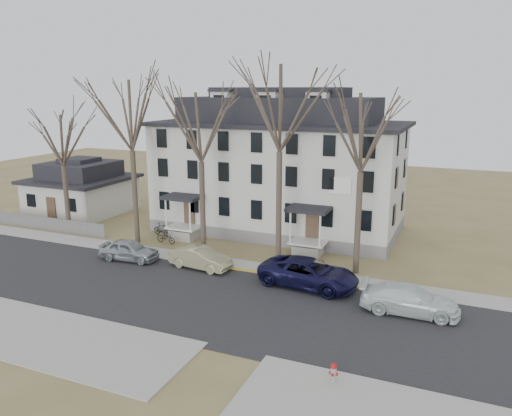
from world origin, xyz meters
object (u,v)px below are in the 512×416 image
at_px(small_house, 82,190).
at_px(fire_hydrant, 333,373).
at_px(boarding_house, 279,168).
at_px(tree_center, 280,102).
at_px(tree_far_left, 130,110).
at_px(car_navy, 309,274).
at_px(car_tan, 201,259).
at_px(tree_mid_left, 200,122).
at_px(bicycle_left, 166,238).
at_px(tree_mid_right, 363,127).
at_px(car_white, 410,300).
at_px(car_silver, 129,251).
at_px(bicycle_right, 162,230).
at_px(tree_bungalow, 61,137).

distance_m(small_house, fire_hydrant, 36.02).
relative_size(boarding_house, tree_center, 1.41).
distance_m(tree_far_left, car_navy, 18.37).
bearing_deg(fire_hydrant, car_tan, 140.15).
distance_m(tree_mid_left, bicycle_left, 9.87).
height_order(tree_mid_right, bicycle_left, tree_mid_right).
height_order(car_tan, fire_hydrant, car_tan).
relative_size(boarding_house, tree_mid_left, 1.63).
xyz_separation_m(tree_far_left, tree_mid_right, (17.50, 0.00, -0.74)).
height_order(tree_far_left, tree_center, tree_center).
bearing_deg(boarding_house, car_white, -46.61).
distance_m(small_house, tree_mid_right, 30.08).
relative_size(tree_mid_left, car_white, 2.43).
bearing_deg(fire_hydrant, car_silver, 151.73).
bearing_deg(bicycle_right, tree_mid_left, -101.54).
bearing_deg(tree_mid_left, car_navy, -20.95).
bearing_deg(boarding_house, bicycle_left, -131.04).
height_order(car_silver, bicycle_right, car_silver).
height_order(tree_far_left, bicycle_right, tree_far_left).
xyz_separation_m(bicycle_left, fire_hydrant, (16.99, -13.65, 0.01)).
xyz_separation_m(tree_far_left, tree_mid_left, (6.00, 0.00, -0.74)).
bearing_deg(boarding_house, car_tan, -96.77).
xyz_separation_m(tree_center, bicycle_right, (-11.09, 2.12, -10.55)).
xyz_separation_m(tree_far_left, car_navy, (15.32, -3.57, -9.49)).
bearing_deg(small_house, tree_mid_left, -20.03).
height_order(boarding_house, small_house, boarding_house).
xyz_separation_m(bicycle_left, bicycle_right, (-1.44, 1.60, 0.08)).
xyz_separation_m(small_house, tree_mid_left, (17.00, -6.20, 7.35)).
relative_size(tree_center, bicycle_right, 8.32).
xyz_separation_m(tree_center, car_white, (9.48, -5.05, -10.32)).
bearing_deg(bicycle_left, tree_bungalow, 98.79).
bearing_deg(car_white, small_house, 68.68).
xyz_separation_m(small_house, tree_far_left, (11.00, -6.20, 8.09)).
distance_m(small_house, car_white, 34.41).
bearing_deg(tree_mid_right, car_white, -51.74).
relative_size(tree_far_left, tree_bungalow, 1.27).
bearing_deg(tree_far_left, tree_center, 0.00).
xyz_separation_m(small_house, bicycle_left, (13.35, -5.68, -1.80)).
bearing_deg(tree_far_left, boarding_house, 42.18).
distance_m(car_silver, fire_hydrant, 19.54).
height_order(car_tan, bicycle_left, car_tan).
bearing_deg(bicycle_right, small_house, 82.13).
bearing_deg(boarding_house, fire_hydrant, -64.11).
bearing_deg(car_white, boarding_house, 41.17).
xyz_separation_m(boarding_house, tree_far_left, (-9.00, -8.15, 4.96)).
distance_m(tree_mid_right, bicycle_left, 17.71).
xyz_separation_m(car_white, bicycle_left, (-19.13, 5.56, -0.31)).
xyz_separation_m(car_navy, fire_hydrant, (4.01, -9.57, -0.40)).
bearing_deg(tree_mid_left, fire_hydrant, -44.57).
bearing_deg(tree_far_left, fire_hydrant, -34.20).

